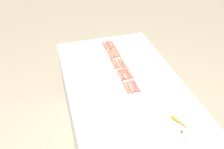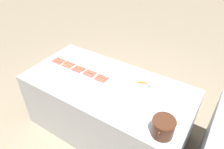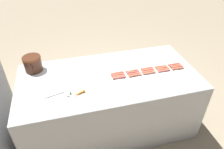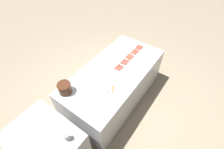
# 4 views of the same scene
# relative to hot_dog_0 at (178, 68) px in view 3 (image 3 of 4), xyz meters

# --- Properties ---
(ground_plane) EXTENTS (20.00, 20.00, 0.00)m
(ground_plane) POSITION_rel_hot_dog_0_xyz_m (0.09, 0.88, -0.89)
(ground_plane) COLOR gray
(griddle_counter) EXTENTS (1.08, 2.20, 0.87)m
(griddle_counter) POSITION_rel_hot_dog_0_xyz_m (0.09, 0.88, -0.45)
(griddle_counter) COLOR #ADAFB5
(griddle_counter) RESTS_ON ground_plane
(hot_dog_0) EXTENTS (0.03, 0.17, 0.03)m
(hot_dog_0) POSITION_rel_hot_dog_0_xyz_m (0.00, 0.00, 0.00)
(hot_dog_0) COLOR #C66349
(hot_dog_0) RESTS_ON griddle_counter
(hot_dog_1) EXTENTS (0.03, 0.17, 0.03)m
(hot_dog_1) POSITION_rel_hot_dog_0_xyz_m (-0.00, 0.19, 0.00)
(hot_dog_1) COLOR #C06151
(hot_dog_1) RESTS_ON griddle_counter
(hot_dog_2) EXTENTS (0.03, 0.17, 0.03)m
(hot_dog_2) POSITION_rel_hot_dog_0_xyz_m (0.00, 0.39, 0.00)
(hot_dog_2) COLOR #C36748
(hot_dog_2) RESTS_ON griddle_counter
(hot_dog_3) EXTENTS (0.04, 0.17, 0.03)m
(hot_dog_3) POSITION_rel_hot_dog_0_xyz_m (0.00, 0.58, 0.00)
(hot_dog_3) COLOR #C6654B
(hot_dog_3) RESTS_ON griddle_counter
(hot_dog_4) EXTENTS (0.03, 0.17, 0.03)m
(hot_dog_4) POSITION_rel_hot_dog_0_xyz_m (0.00, 0.78, 0.00)
(hot_dog_4) COLOR #C45C4D
(hot_dog_4) RESTS_ON griddle_counter
(hot_dog_5) EXTENTS (0.03, 0.17, 0.03)m
(hot_dog_5) POSITION_rel_hot_dog_0_xyz_m (0.04, -0.01, 0.00)
(hot_dog_5) COLOR #C36348
(hot_dog_5) RESTS_ON griddle_counter
(hot_dog_6) EXTENTS (0.04, 0.17, 0.03)m
(hot_dog_6) POSITION_rel_hot_dog_0_xyz_m (0.03, 0.19, 0.00)
(hot_dog_6) COLOR #C76647
(hot_dog_6) RESTS_ON griddle_counter
(hot_dog_7) EXTENTS (0.03, 0.17, 0.03)m
(hot_dog_7) POSITION_rel_hot_dog_0_xyz_m (0.03, 0.39, 0.00)
(hot_dog_7) COLOR #C25D48
(hot_dog_7) RESTS_ON griddle_counter
(hot_dog_8) EXTENTS (0.03, 0.17, 0.03)m
(hot_dog_8) POSITION_rel_hot_dog_0_xyz_m (0.03, 0.58, 0.00)
(hot_dog_8) COLOR #C85D4D
(hot_dog_8) RESTS_ON griddle_counter
(hot_dog_9) EXTENTS (0.04, 0.17, 0.03)m
(hot_dog_9) POSITION_rel_hot_dog_0_xyz_m (0.03, 0.77, 0.00)
(hot_dog_9) COLOR #C35D4E
(hot_dog_9) RESTS_ON griddle_counter
(hot_dog_10) EXTENTS (0.03, 0.17, 0.03)m
(hot_dog_10) POSITION_rel_hot_dog_0_xyz_m (0.07, 0.00, 0.00)
(hot_dog_10) COLOR #CD604B
(hot_dog_10) RESTS_ON griddle_counter
(hot_dog_11) EXTENTS (0.04, 0.17, 0.03)m
(hot_dog_11) POSITION_rel_hot_dog_0_xyz_m (0.07, 0.19, 0.00)
(hot_dog_11) COLOR #C86749
(hot_dog_11) RESTS_ON griddle_counter
(hot_dog_12) EXTENTS (0.03, 0.17, 0.03)m
(hot_dog_12) POSITION_rel_hot_dog_0_xyz_m (0.07, 0.38, 0.00)
(hot_dog_12) COLOR #C86648
(hot_dog_12) RESTS_ON griddle_counter
(hot_dog_13) EXTENTS (0.04, 0.17, 0.03)m
(hot_dog_13) POSITION_rel_hot_dog_0_xyz_m (0.07, 0.58, 0.00)
(hot_dog_13) COLOR #BF5A49
(hot_dog_13) RESTS_ON griddle_counter
(hot_dog_14) EXTENTS (0.03, 0.17, 0.03)m
(hot_dog_14) POSITION_rel_hot_dog_0_xyz_m (0.07, 0.78, 0.00)
(hot_dog_14) COLOR #CA6148
(hot_dog_14) RESTS_ON griddle_counter
(hot_dog_15) EXTENTS (0.03, 0.17, 0.03)m
(hot_dog_15) POSITION_rel_hot_dog_0_xyz_m (0.10, -0.00, 0.00)
(hot_dog_15) COLOR #CB6050
(hot_dog_15) RESTS_ON griddle_counter
(hot_dog_16) EXTENTS (0.03, 0.17, 0.03)m
(hot_dog_16) POSITION_rel_hot_dog_0_xyz_m (0.10, 0.19, 0.00)
(hot_dog_16) COLOR #CC674B
(hot_dog_16) RESTS_ON griddle_counter
(hot_dog_17) EXTENTS (0.04, 0.17, 0.03)m
(hot_dog_17) POSITION_rel_hot_dog_0_xyz_m (0.11, 0.38, 0.00)
(hot_dog_17) COLOR #C65A4D
(hot_dog_17) RESTS_ON griddle_counter
(hot_dog_18) EXTENTS (0.03, 0.17, 0.03)m
(hot_dog_18) POSITION_rel_hot_dog_0_xyz_m (0.10, 0.58, 0.00)
(hot_dog_18) COLOR #C46450
(hot_dog_18) RESTS_ON griddle_counter
(hot_dog_19) EXTENTS (0.03, 0.17, 0.03)m
(hot_dog_19) POSITION_rel_hot_dog_0_xyz_m (0.11, 0.77, 0.00)
(hot_dog_19) COLOR #C2604A
(hot_dog_19) RESTS_ON griddle_counter
(bean_pot) EXTENTS (0.28, 0.23, 0.20)m
(bean_pot) POSITION_rel_hot_dog_0_xyz_m (0.45, 1.77, 0.10)
(bean_pot) COLOR #472616
(bean_pot) RESTS_ON griddle_counter
(serving_spoon) EXTENTS (0.11, 0.27, 0.02)m
(serving_spoon) POSITION_rel_hot_dog_0_xyz_m (-0.13, 1.45, -0.00)
(serving_spoon) COLOR #B7B7BC
(serving_spoon) RESTS_ON griddle_counter
(carrot) EXTENTS (0.10, 0.17, 0.03)m
(carrot) POSITION_rel_hot_dog_0_xyz_m (-0.16, 1.30, 0.00)
(carrot) COLOR orange
(carrot) RESTS_ON griddle_counter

